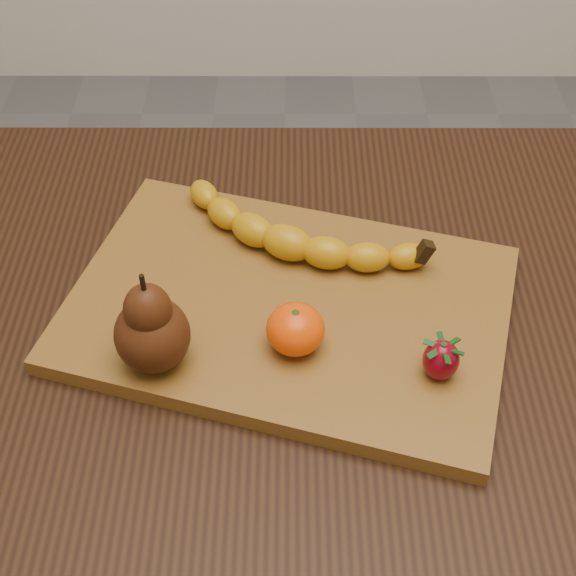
{
  "coord_description": "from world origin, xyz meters",
  "views": [
    {
      "loc": [
        0.01,
        -0.57,
        1.39
      ],
      "look_at": [
        0.01,
        0.01,
        0.8
      ],
      "focal_mm": 50.0,
      "sensor_mm": 36.0,
      "label": 1
    }
  ],
  "objects_px": {
    "table": "(276,376)",
    "cutting_board": "(288,308)",
    "pear": "(150,320)",
    "mandarin": "(295,329)"
  },
  "relations": [
    {
      "from": "table",
      "to": "cutting_board",
      "type": "xyz_separation_m",
      "value": [
        0.01,
        0.01,
        0.11
      ]
    },
    {
      "from": "pear",
      "to": "mandarin",
      "type": "bearing_deg",
      "value": 7.5
    },
    {
      "from": "pear",
      "to": "table",
      "type": "bearing_deg",
      "value": 31.92
    },
    {
      "from": "pear",
      "to": "mandarin",
      "type": "height_order",
      "value": "pear"
    },
    {
      "from": "cutting_board",
      "to": "pear",
      "type": "xyz_separation_m",
      "value": [
        -0.13,
        -0.08,
        0.07
      ]
    },
    {
      "from": "table",
      "to": "cutting_board",
      "type": "bearing_deg",
      "value": 25.74
    },
    {
      "from": "table",
      "to": "cutting_board",
      "type": "relative_size",
      "value": 2.22
    },
    {
      "from": "table",
      "to": "pear",
      "type": "relative_size",
      "value": 8.82
    },
    {
      "from": "table",
      "to": "mandarin",
      "type": "relative_size",
      "value": 17.37
    },
    {
      "from": "cutting_board",
      "to": "mandarin",
      "type": "bearing_deg",
      "value": -67.02
    }
  ]
}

